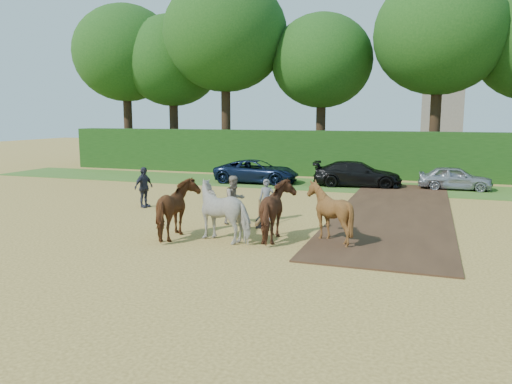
{
  "coord_description": "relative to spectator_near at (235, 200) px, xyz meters",
  "views": [
    {
      "loc": [
        2.78,
        -14.41,
        4.04
      ],
      "look_at": [
        -2.84,
        1.69,
        1.4
      ],
      "focal_mm": 35.0,
      "sensor_mm": 36.0,
      "label": 1
    }
  ],
  "objects": [
    {
      "name": "ground",
      "position": [
        4.04,
        -2.68,
        -0.9
      ],
      "size": [
        120.0,
        120.0,
        0.0
      ],
      "primitive_type": "plane",
      "color": "gold",
      "rests_on": "ground"
    },
    {
      "name": "earth_strip",
      "position": [
        5.54,
        4.32,
        -0.88
      ],
      "size": [
        4.5,
        17.0,
        0.05
      ],
      "primitive_type": "cube",
      "color": "#472D1C",
      "rests_on": "ground"
    },
    {
      "name": "grass_verge",
      "position": [
        4.04,
        11.32,
        -0.89
      ],
      "size": [
        50.0,
        5.0,
        0.03
      ],
      "primitive_type": "cube",
      "color": "#38601E",
      "rests_on": "ground"
    },
    {
      "name": "hedgerow",
      "position": [
        4.04,
        15.82,
        0.6
      ],
      "size": [
        46.0,
        1.6,
        3.0
      ],
      "primitive_type": "cube",
      "color": "#14380F",
      "rests_on": "ground"
    },
    {
      "name": "spectator_near",
      "position": [
        0.0,
        0.0,
        0.0
      ],
      "size": [
        1.05,
        1.11,
        1.81
      ],
      "primitive_type": "imported",
      "rotation": [
        0.0,
        0.0,
        1.01
      ],
      "color": "gray",
      "rests_on": "ground"
    },
    {
      "name": "spectator_far",
      "position": [
        -4.99,
        1.75,
        -0.01
      ],
      "size": [
        0.65,
        1.12,
        1.79
      ],
      "primitive_type": "imported",
      "rotation": [
        0.0,
        0.0,
        1.35
      ],
      "color": "#282A35",
      "rests_on": "ground"
    },
    {
      "name": "plough_team",
      "position": [
        1.47,
        -2.06,
        0.05
      ],
      "size": [
        6.42,
        5.09,
        1.93
      ],
      "color": "brown",
      "rests_on": "ground"
    },
    {
      "name": "parked_cars",
      "position": [
        8.19,
        11.4,
        -0.2
      ],
      "size": [
        27.49,
        3.64,
        1.48
      ],
      "color": "#121E39",
      "rests_on": "ground"
    },
    {
      "name": "treeline",
      "position": [
        2.34,
        19.0,
        8.07
      ],
      "size": [
        48.7,
        10.6,
        14.21
      ],
      "color": "#382616",
      "rests_on": "ground"
    },
    {
      "name": "church",
      "position": [
        8.04,
        52.32,
        12.83
      ],
      "size": [
        5.2,
        5.2,
        27.0
      ],
      "color": "slate",
      "rests_on": "ground"
    }
  ]
}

